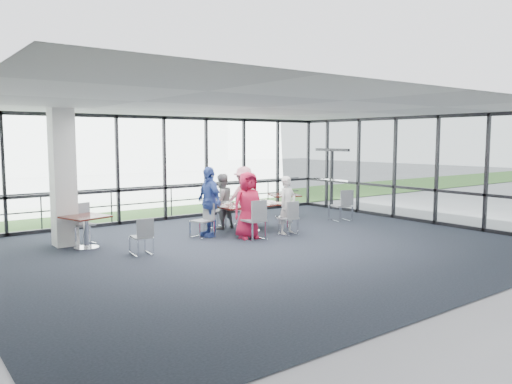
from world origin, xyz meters
TOP-DOWN VIEW (x-y plane):
  - floor at (0.00, 0.00)m, footprint 12.00×10.00m
  - ceiling at (0.00, 0.00)m, footprint 12.00×10.00m
  - wall_front at (0.00, -5.00)m, footprint 12.00×0.10m
  - curtain_wall_back at (0.00, 5.00)m, footprint 12.00×0.10m
  - curtain_wall_right at (6.00, 0.00)m, footprint 0.10×10.00m
  - exit_door at (6.00, 3.75)m, footprint 0.12×1.60m
  - structural_column at (-3.60, 3.00)m, footprint 0.50×0.50m
  - apron at (0.00, 10.00)m, footprint 80.00×70.00m
  - grass_strip at (0.00, 8.00)m, footprint 80.00×5.00m
  - hangar_main at (4.00, 32.00)m, footprint 24.00×10.00m
  - guard_rail at (0.00, 5.60)m, footprint 12.00×0.06m
  - main_table at (0.94, 1.86)m, footprint 1.97×1.09m
  - side_table_left at (-3.31, 2.37)m, footprint 1.08×1.08m
  - side_table_right at (3.21, 3.08)m, footprint 1.16×1.16m
  - diner_near_left at (0.33, 1.08)m, footprint 0.88×0.63m
  - diner_near_right at (1.53, 0.96)m, footprint 0.60×0.47m
  - diner_far_left at (0.55, 2.64)m, footprint 0.78×0.51m
  - diner_far_right at (1.37, 2.70)m, footprint 1.20×0.78m
  - diner_end at (-0.31, 1.90)m, footprint 0.63×1.08m
  - chair_main_nl at (0.34, 0.84)m, footprint 0.49×0.49m
  - chair_main_nr at (1.46, 0.84)m, footprint 0.46×0.46m
  - chair_main_fl at (0.50, 2.89)m, footprint 0.47×0.47m
  - chair_main_fr at (1.42, 2.79)m, footprint 0.51×0.51m
  - chair_main_end at (-0.55, 1.88)m, footprint 0.50×0.50m
  - chair_spare_la at (-2.57, 1.00)m, footprint 0.43×0.43m
  - chair_spare_lb at (-3.23, 2.89)m, footprint 0.57×0.57m
  - chair_spare_r at (4.18, 1.57)m, footprint 0.57×0.57m
  - plate_nl at (0.35, 1.57)m, footprint 0.24×0.24m
  - plate_nr at (1.47, 1.55)m, footprint 0.25×0.25m
  - plate_fl at (0.50, 2.23)m, footprint 0.25×0.25m
  - plate_fr at (1.48, 2.19)m, footprint 0.25×0.25m
  - plate_end at (0.08, 1.82)m, footprint 0.23×0.23m
  - tumbler_a at (0.67, 1.67)m, footprint 0.08×0.08m
  - tumbler_b at (1.23, 1.65)m, footprint 0.07×0.07m
  - tumbler_c at (1.02, 2.11)m, footprint 0.07×0.07m
  - tumbler_d at (0.24, 1.68)m, footprint 0.07×0.07m
  - menu_a at (0.82, 1.37)m, footprint 0.32×0.23m
  - menu_b at (1.71, 1.53)m, footprint 0.34×0.25m
  - menu_c at (1.09, 2.21)m, footprint 0.37×0.38m
  - condiment_caddy at (1.03, 1.90)m, footprint 0.10×0.07m
  - ketchup_bottle at (0.94, 1.88)m, footprint 0.06×0.06m
  - green_bottle at (1.03, 1.91)m, footprint 0.05×0.05m

SIDE VIEW (x-z plane):
  - apron at x=0.00m, z-range -0.03..-0.01m
  - floor at x=0.00m, z-range -0.02..0.00m
  - grass_strip at x=0.00m, z-range 0.01..0.01m
  - chair_spare_la at x=-2.57m, z-range 0.00..0.79m
  - chair_main_end at x=-0.55m, z-range 0.00..0.85m
  - chair_main_nr at x=1.46m, z-range 0.00..0.87m
  - chair_main_fr at x=1.42m, z-range 0.00..0.90m
  - chair_spare_r at x=4.18m, z-range 0.00..0.94m
  - chair_spare_lb at x=-3.23m, z-range 0.00..0.94m
  - chair_main_fl at x=0.50m, z-range 0.00..0.95m
  - chair_main_nl at x=0.34m, z-range 0.00..0.98m
  - guard_rail at x=0.00m, z-range 0.47..0.53m
  - main_table at x=0.94m, z-range 0.25..1.00m
  - side_table_left at x=-3.31m, z-range 0.26..1.01m
  - side_table_right at x=3.21m, z-range 0.26..1.01m
  - menu_a at x=0.82m, z-range 0.75..0.75m
  - menu_b at x=1.71m, z-range 0.75..0.75m
  - menu_c at x=1.09m, z-range 0.75..0.75m
  - plate_nl at x=0.35m, z-range 0.75..0.76m
  - plate_nr at x=1.47m, z-range 0.75..0.76m
  - plate_fl at x=0.50m, z-range 0.75..0.76m
  - plate_fr at x=1.48m, z-range 0.75..0.76m
  - plate_end at x=0.08m, z-range 0.75..0.76m
  - diner_near_right at x=1.53m, z-range 0.00..1.53m
  - condiment_caddy at x=1.03m, z-range 0.75..0.79m
  - diner_far_left at x=0.55m, z-range 0.00..1.54m
  - tumbler_b at x=1.23m, z-range 0.75..0.88m
  - tumbler_d at x=0.24m, z-range 0.75..0.89m
  - tumbler_c at x=1.02m, z-range 0.75..0.90m
  - tumbler_a at x=0.67m, z-range 0.75..0.90m
  - ketchup_bottle at x=0.94m, z-range 0.75..0.93m
  - diner_near_left at x=0.33m, z-range 0.00..1.69m
  - green_bottle at x=1.03m, z-range 0.75..0.95m
  - diner_far_right at x=1.37m, z-range 0.00..1.71m
  - diner_end at x=-0.31m, z-range 0.00..1.80m
  - exit_door at x=6.00m, z-range 0.00..2.10m
  - wall_front at x=0.00m, z-range 0.00..3.20m
  - curtain_wall_back at x=0.00m, z-range 0.00..3.20m
  - curtain_wall_right at x=6.00m, z-range 0.00..3.20m
  - structural_column at x=-3.60m, z-range 0.00..3.20m
  - hangar_main at x=4.00m, z-range 0.00..6.00m
  - ceiling at x=0.00m, z-range 3.18..3.22m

